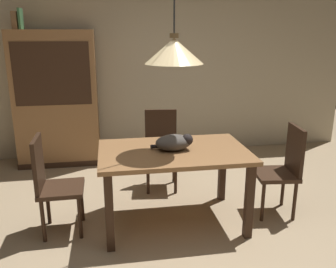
# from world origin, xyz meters

# --- Properties ---
(ground) EXTENTS (10.00, 10.00, 0.00)m
(ground) POSITION_xyz_m (0.00, 0.00, 0.00)
(ground) COLOR tan
(back_wall) EXTENTS (6.40, 0.10, 2.90)m
(back_wall) POSITION_xyz_m (0.00, 2.65, 1.45)
(back_wall) COLOR beige
(back_wall) RESTS_ON ground
(dining_table) EXTENTS (1.40, 0.90, 0.75)m
(dining_table) POSITION_xyz_m (0.03, 0.42, 0.65)
(dining_table) COLOR olive
(dining_table) RESTS_ON ground
(chair_left_side) EXTENTS (0.41, 0.41, 0.93)m
(chair_left_side) POSITION_xyz_m (-1.09, 0.42, 0.51)
(chair_left_side) COLOR #382316
(chair_left_side) RESTS_ON ground
(chair_right_side) EXTENTS (0.44, 0.44, 0.93)m
(chair_right_side) POSITION_xyz_m (1.16, 0.41, 0.51)
(chair_right_side) COLOR #382316
(chair_right_side) RESTS_ON ground
(chair_far_back) EXTENTS (0.44, 0.44, 0.93)m
(chair_far_back) POSITION_xyz_m (0.04, 1.30, 0.51)
(chair_far_back) COLOR #382316
(chair_far_back) RESTS_ON ground
(cat_sleeping) EXTENTS (0.39, 0.24, 0.16)m
(cat_sleeping) POSITION_xyz_m (0.04, 0.42, 0.83)
(cat_sleeping) COLOR #4C4742
(cat_sleeping) RESTS_ON dining_table
(pendant_lamp) EXTENTS (0.52, 0.52, 1.30)m
(pendant_lamp) POSITION_xyz_m (0.03, 0.42, 1.66)
(pendant_lamp) COLOR beige
(hutch_bookcase) EXTENTS (1.12, 0.45, 1.85)m
(hutch_bookcase) POSITION_xyz_m (-1.26, 2.32, 0.89)
(hutch_bookcase) COLOR olive
(hutch_bookcase) RESTS_ON ground
(book_brown_thick) EXTENTS (0.06, 0.24, 0.22)m
(book_brown_thick) POSITION_xyz_m (-1.68, 2.32, 1.96)
(book_brown_thick) COLOR brown
(book_brown_thick) RESTS_ON hutch_bookcase
(book_green_slim) EXTENTS (0.03, 0.20, 0.26)m
(book_green_slim) POSITION_xyz_m (-1.62, 2.32, 1.98)
(book_green_slim) COLOR #427A4C
(book_green_slim) RESTS_ON hutch_bookcase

